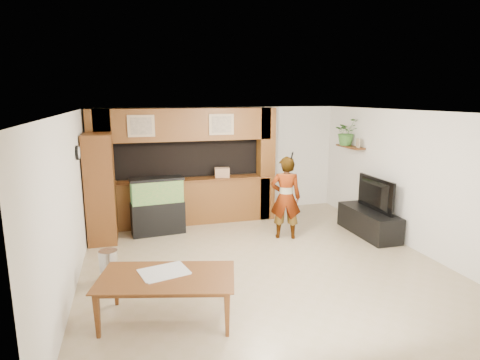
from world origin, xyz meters
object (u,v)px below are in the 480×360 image
object	(u,v)px
television	(371,194)
dining_table	(167,299)
pantry_cabinet	(101,188)
aquarium	(158,207)
person	(286,198)

from	to	relation	value
television	dining_table	size ratio (longest dim) A/B	0.69
dining_table	pantry_cabinet	bearing A→B (deg)	120.06
pantry_cabinet	dining_table	distance (m)	3.59
aquarium	television	size ratio (longest dim) A/B	1.02
pantry_cabinet	person	distance (m)	3.69
person	dining_table	world-z (taller)	person
aquarium	person	xyz separation A→B (m)	(2.48, -0.95, 0.25)
person	dining_table	distance (m)	3.69
pantry_cabinet	dining_table	bearing A→B (deg)	-74.25
pantry_cabinet	person	world-z (taller)	pantry_cabinet
television	person	size ratio (longest dim) A/B	0.70
pantry_cabinet	aquarium	bearing A→B (deg)	5.22
person	pantry_cabinet	bearing A→B (deg)	5.51
pantry_cabinet	television	size ratio (longest dim) A/B	1.81
television	dining_table	bearing A→B (deg)	117.09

